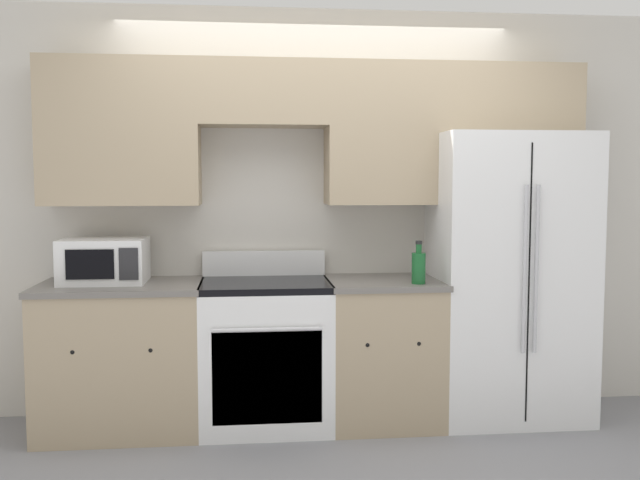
{
  "coord_description": "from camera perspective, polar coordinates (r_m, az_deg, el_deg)",
  "views": [
    {
      "loc": [
        -0.45,
        -3.99,
        1.5
      ],
      "look_at": [
        0.0,
        0.31,
        1.14
      ],
      "focal_mm": 40.0,
      "sensor_mm": 36.0,
      "label": 1
    }
  ],
  "objects": [
    {
      "name": "microwave",
      "position": [
        4.46,
        -16.87,
        -1.59
      ],
      "size": [
        0.49,
        0.39,
        0.27
      ],
      "color": "white",
      "rests_on": "lower_cabinets_left"
    },
    {
      "name": "lower_cabinets_left",
      "position": [
        4.49,
        -15.59,
        -9.01
      ],
      "size": [
        0.97,
        0.64,
        0.89
      ],
      "color": "tan",
      "rests_on": "ground_plane"
    },
    {
      "name": "oven_range",
      "position": [
        4.43,
        -4.37,
        -8.98
      ],
      "size": [
        0.78,
        0.65,
        1.05
      ],
      "color": "white",
      "rests_on": "ground_plane"
    },
    {
      "name": "ground_plane",
      "position": [
        4.29,
        0.45,
        -15.76
      ],
      "size": [
        12.0,
        12.0,
        0.0
      ],
      "primitive_type": "plane",
      "color": "gray"
    },
    {
      "name": "wall_back",
      "position": [
        4.59,
        -0.11,
        4.87
      ],
      "size": [
        8.0,
        0.39,
        2.6
      ],
      "color": "beige",
      "rests_on": "ground_plane"
    },
    {
      "name": "bottle",
      "position": [
        4.27,
        7.89,
        -2.13
      ],
      "size": [
        0.08,
        0.08,
        0.26
      ],
      "color": "#195928",
      "rests_on": "lower_cabinets_right"
    },
    {
      "name": "refrigerator",
      "position": [
        4.68,
        14.73,
        -2.82
      ],
      "size": [
        0.94,
        0.73,
        1.79
      ],
      "color": "white",
      "rests_on": "ground_plane"
    },
    {
      "name": "lower_cabinets_right",
      "position": [
        4.51,
        5.06,
        -8.8
      ],
      "size": [
        0.7,
        0.64,
        0.89
      ],
      "color": "tan",
      "rests_on": "ground_plane"
    }
  ]
}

